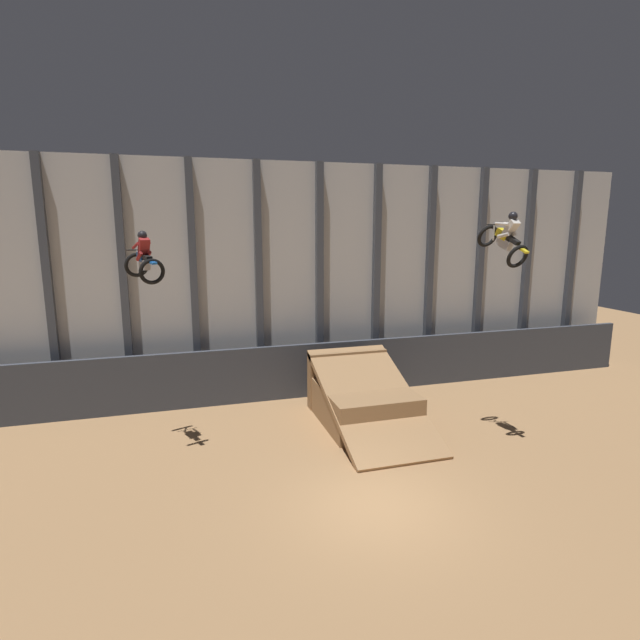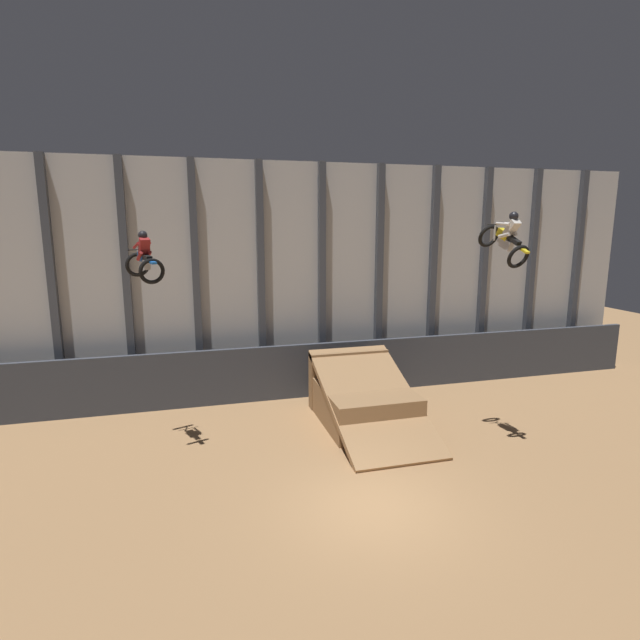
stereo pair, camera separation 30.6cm
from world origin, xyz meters
TOP-DOWN VIEW (x-y plane):
  - ground_plane at (0.00, 0.00)m, footprint 60.00×60.00m
  - arena_back_wall at (-0.00, 9.54)m, footprint 32.00×0.40m
  - lower_barrier at (0.00, 8.29)m, footprint 31.36×0.20m
  - dirt_ramp at (1.66, 5.39)m, footprint 3.04×5.54m
  - rider_bike_left_air at (-5.33, 4.85)m, footprint 1.21×1.82m
  - rider_bike_right_air at (5.00, 2.46)m, footprint 0.93×1.89m

SIDE VIEW (x-z plane):
  - ground_plane at x=0.00m, z-range 0.00..0.00m
  - dirt_ramp at x=1.66m, z-range -0.38..1.94m
  - lower_barrier at x=0.00m, z-range 0.00..2.18m
  - arena_back_wall at x=0.00m, z-range 0.00..9.34m
  - rider_bike_left_air at x=-5.33m, z-range 5.11..6.60m
  - rider_bike_right_air at x=5.00m, z-range 5.61..7.28m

